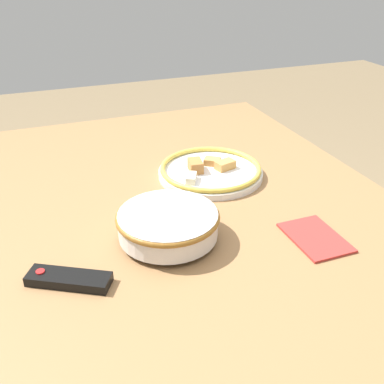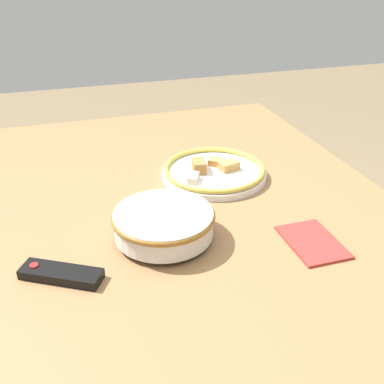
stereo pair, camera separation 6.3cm
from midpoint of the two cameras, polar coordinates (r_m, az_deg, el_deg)
name	(u,v)px [view 1 (the left image)]	position (r m, az deg, el deg)	size (l,w,h in m)	color
dining_table	(189,226)	(1.20, -1.86, -4.41)	(1.42, 1.05, 0.76)	olive
noodle_bowl	(168,224)	(1.00, -4.87, -4.09)	(0.23, 0.23, 0.07)	silver
food_plate	(210,171)	(1.28, 0.93, 2.70)	(0.30, 0.30, 0.05)	white
tv_remote	(69,279)	(0.93, -17.29, -10.55)	(0.12, 0.17, 0.02)	black
folded_napkin	(315,238)	(1.05, 13.73, -5.67)	(0.16, 0.11, 0.01)	#B2332D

